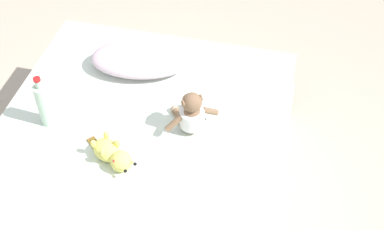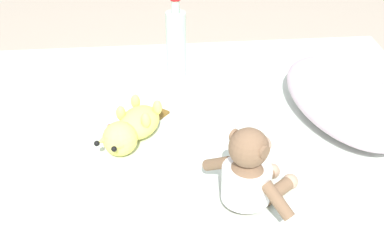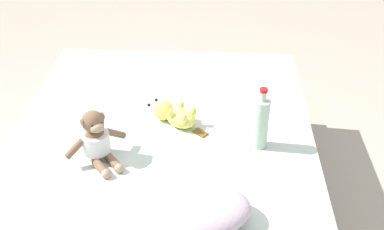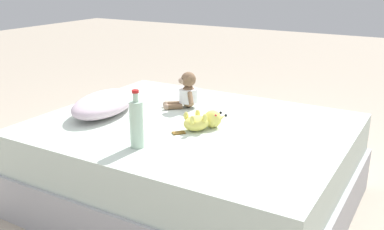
# 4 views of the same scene
# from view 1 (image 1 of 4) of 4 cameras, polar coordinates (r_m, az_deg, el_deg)

# --- Properties ---
(ground_plane) EXTENTS (16.00, 16.00, 0.00)m
(ground_plane) POSITION_cam_1_polar(r_m,az_deg,el_deg) (2.90, -5.86, -10.05)
(ground_plane) COLOR #B7A893
(bed) EXTENTS (1.46, 1.80, 0.52)m
(bed) POSITION_cam_1_polar(r_m,az_deg,el_deg) (2.69, -6.26, -7.06)
(bed) COLOR #B2B2B7
(bed) RESTS_ON ground_plane
(pillow) EXTENTS (0.59, 0.40, 0.13)m
(pillow) POSITION_cam_1_polar(r_m,az_deg,el_deg) (2.84, -5.72, 6.22)
(pillow) COLOR silver
(pillow) RESTS_ON bed
(plush_monkey) EXTENTS (0.26, 0.25, 0.24)m
(plush_monkey) POSITION_cam_1_polar(r_m,az_deg,el_deg) (2.48, -0.11, 0.11)
(plush_monkey) COLOR brown
(plush_monkey) RESTS_ON bed
(plush_yellow_creature) EXTENTS (0.31, 0.23, 0.10)m
(plush_yellow_creature) POSITION_cam_1_polar(r_m,az_deg,el_deg) (2.40, -8.80, -4.33)
(plush_yellow_creature) COLOR #EAE066
(plush_yellow_creature) RESTS_ON bed
(glass_bottle) EXTENTS (0.07, 0.07, 0.30)m
(glass_bottle) POSITION_cam_1_polar(r_m,az_deg,el_deg) (2.58, -16.07, 1.12)
(glass_bottle) COLOR #B2D1B7
(glass_bottle) RESTS_ON bed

